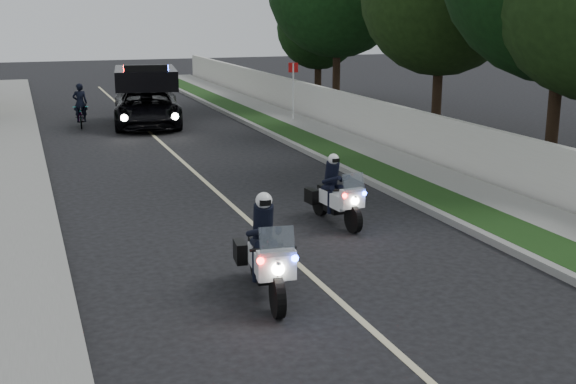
% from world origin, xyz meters
% --- Properties ---
extents(ground, '(120.00, 120.00, 0.00)m').
position_xyz_m(ground, '(0.00, 0.00, 0.00)').
color(ground, black).
rests_on(ground, ground).
extents(curb_right, '(0.20, 60.00, 0.15)m').
position_xyz_m(curb_right, '(4.10, 10.00, 0.07)').
color(curb_right, gray).
rests_on(curb_right, ground).
extents(grass_verge, '(1.20, 60.00, 0.16)m').
position_xyz_m(grass_verge, '(4.80, 10.00, 0.08)').
color(grass_verge, '#193814').
rests_on(grass_verge, ground).
extents(sidewalk_right, '(1.40, 60.00, 0.16)m').
position_xyz_m(sidewalk_right, '(6.10, 10.00, 0.08)').
color(sidewalk_right, gray).
rests_on(sidewalk_right, ground).
extents(property_wall, '(0.22, 60.00, 1.50)m').
position_xyz_m(property_wall, '(7.10, 10.00, 0.75)').
color(property_wall, beige).
rests_on(property_wall, ground).
extents(curb_left, '(0.20, 60.00, 0.15)m').
position_xyz_m(curb_left, '(-4.10, 10.00, 0.07)').
color(curb_left, gray).
rests_on(curb_left, ground).
extents(sidewalk_left, '(2.00, 60.00, 0.16)m').
position_xyz_m(sidewalk_left, '(-5.20, 10.00, 0.08)').
color(sidewalk_left, gray).
rests_on(sidewalk_left, ground).
extents(lane_marking, '(0.12, 50.00, 0.01)m').
position_xyz_m(lane_marking, '(0.00, 10.00, 0.00)').
color(lane_marking, '#BFB78C').
rests_on(lane_marking, ground).
extents(police_moto_left, '(0.95, 2.10, 1.72)m').
position_xyz_m(police_moto_left, '(-1.04, -0.53, 0.00)').
color(police_moto_left, silver).
rests_on(police_moto_left, ground).
extents(police_moto_right, '(0.80, 1.86, 1.54)m').
position_xyz_m(police_moto_right, '(1.72, 2.97, 0.00)').
color(police_moto_right, silver).
rests_on(police_moto_right, ground).
extents(police_suv, '(3.29, 5.83, 2.69)m').
position_xyz_m(police_suv, '(0.21, 18.43, 0.00)').
color(police_suv, black).
rests_on(police_suv, ground).
extents(bicycle, '(0.70, 1.73, 0.89)m').
position_xyz_m(bicycle, '(-2.34, 19.00, 0.00)').
color(bicycle, black).
rests_on(bicycle, ground).
extents(cyclist, '(0.58, 0.40, 1.54)m').
position_xyz_m(cyclist, '(-2.34, 19.00, 0.00)').
color(cyclist, black).
rests_on(cyclist, ground).
extents(sign_post, '(0.51, 0.51, 2.55)m').
position_xyz_m(sign_post, '(6.00, 17.10, 0.00)').
color(sign_post, '#A00B19').
rests_on(sign_post, ground).
extents(tree_right_a, '(9.01, 9.01, 11.61)m').
position_xyz_m(tree_right_a, '(9.86, 5.95, 0.00)').
color(tree_right_a, black).
rests_on(tree_right_a, ground).
extents(tree_right_c, '(7.53, 7.53, 10.00)m').
position_xyz_m(tree_right_c, '(10.20, 12.87, 0.00)').
color(tree_right_c, '#1B3410').
rests_on(tree_right_c, ground).
extents(tree_right_d, '(7.13, 7.13, 10.92)m').
position_xyz_m(tree_right_d, '(9.68, 21.10, 0.00)').
color(tree_right_d, '#143812').
rests_on(tree_right_d, ground).
extents(tree_right_e, '(4.84, 4.84, 7.14)m').
position_xyz_m(tree_right_e, '(10.17, 24.59, 0.00)').
color(tree_right_e, '#133310').
rests_on(tree_right_e, ground).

